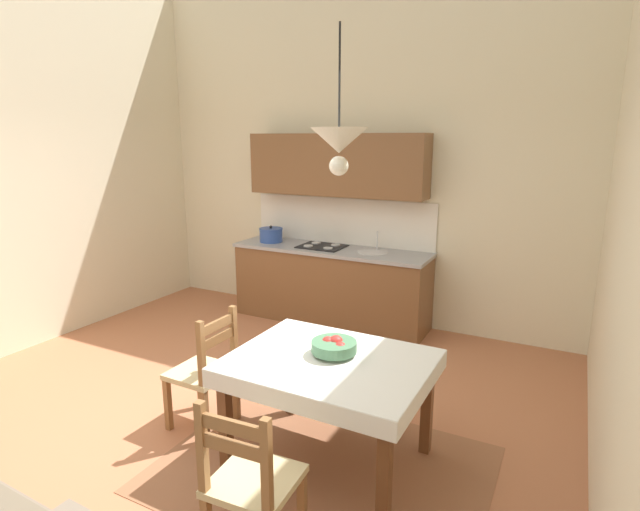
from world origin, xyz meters
TOP-DOWN VIEW (x-y plane):
  - ground_plane at (0.00, 0.00)m, footprint 5.82×6.20m
  - wall_back at (0.00, 2.86)m, footprint 5.82×0.12m
  - area_rug at (1.04, -0.03)m, footprint 2.10×1.60m
  - kitchen_cabinetry at (-0.15, 2.53)m, footprint 2.35×0.63m
  - dining_table at (1.04, 0.07)m, footprint 1.29×1.02m
  - dining_chair_camera_side at (1.04, -0.83)m, footprint 0.44×0.44m
  - dining_chair_tv_side at (0.02, 0.04)m, footprint 0.43×0.43m
  - fruit_bowl at (1.04, 0.14)m, footprint 0.30×0.30m
  - pendant_lamp at (1.15, -0.05)m, footprint 0.32×0.32m

SIDE VIEW (x-z plane):
  - ground_plane at x=0.00m, z-range -0.10..0.00m
  - area_rug at x=1.04m, z-range 0.00..0.01m
  - dining_chair_camera_side at x=1.04m, z-range -0.02..0.91m
  - dining_chair_tv_side at x=0.02m, z-range -0.02..0.91m
  - dining_table at x=1.04m, z-range 0.25..1.00m
  - fruit_bowl at x=1.04m, z-range 0.75..0.87m
  - kitchen_cabinetry at x=-0.15m, z-range -0.24..1.96m
  - wall_back at x=0.00m, z-range 0.00..4.15m
  - pendant_lamp at x=1.15m, z-range 1.72..2.53m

